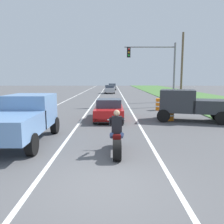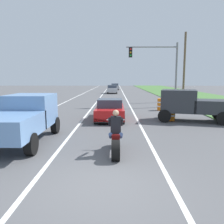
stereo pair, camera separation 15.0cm
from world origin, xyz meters
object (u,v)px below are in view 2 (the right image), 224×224
(motorcycle_with_rider, at_px, (116,138))
(pickup_truck_right_shoulder_dark_grey, at_px, (194,104))
(distant_car_further_ahead, at_px, (115,87))
(sports_car_red, at_px, (110,110))
(construction_barrel_mid, at_px, (161,104))
(distant_car_far_ahead, at_px, (112,89))
(traffic_light_mast_near, at_px, (161,64))
(construction_barrel_nearest, at_px, (171,113))
(pickup_truck_left_lane_light_blue, at_px, (24,117))

(motorcycle_with_rider, xyz_separation_m, pickup_truck_right_shoulder_dark_grey, (4.92, 6.59, 0.51))
(pickup_truck_right_shoulder_dark_grey, distance_m, distant_car_further_ahead, 40.14)
(sports_car_red, bearing_deg, construction_barrel_mid, 46.65)
(sports_car_red, height_order, distant_car_far_ahead, distant_car_far_ahead)
(traffic_light_mast_near, height_order, distant_car_far_ahead, traffic_light_mast_near)
(sports_car_red, relative_size, construction_barrel_nearest, 4.30)
(motorcycle_with_rider, distance_m, pickup_truck_left_lane_light_blue, 4.19)
(pickup_truck_right_shoulder_dark_grey, height_order, distant_car_further_ahead, pickup_truck_right_shoulder_dark_grey)
(motorcycle_with_rider, height_order, pickup_truck_left_lane_light_blue, pickup_truck_left_lane_light_blue)
(motorcycle_with_rider, bearing_deg, traffic_light_mast_near, 73.50)
(sports_car_red, distance_m, distant_car_far_ahead, 26.71)
(construction_barrel_mid, bearing_deg, distant_car_far_ahead, 101.24)
(traffic_light_mast_near, distance_m, distant_car_further_ahead, 32.51)
(pickup_truck_left_lane_light_blue, distance_m, distant_car_far_ahead, 32.54)
(pickup_truck_left_lane_light_blue, distance_m, pickup_truck_right_shoulder_dark_grey, 10.14)
(motorcycle_with_rider, relative_size, distant_car_further_ahead, 0.55)
(construction_barrel_nearest, relative_size, distant_car_far_ahead, 0.25)
(construction_barrel_mid, distance_m, distant_car_further_ahead, 34.98)
(distant_car_further_ahead, bearing_deg, construction_barrel_nearest, -84.70)
(pickup_truck_left_lane_light_blue, distance_m, distant_car_further_ahead, 45.03)
(sports_car_red, relative_size, pickup_truck_left_lane_light_blue, 0.90)
(sports_car_red, distance_m, construction_barrel_mid, 6.14)
(distant_car_far_ahead, bearing_deg, distant_car_further_ahead, 87.90)
(construction_barrel_nearest, xyz_separation_m, construction_barrel_mid, (0.29, 4.85, 0.00))
(motorcycle_with_rider, height_order, sports_car_red, motorcycle_with_rider)
(motorcycle_with_rider, distance_m, traffic_light_mast_near, 15.35)
(motorcycle_with_rider, relative_size, sports_car_red, 0.51)
(construction_barrel_mid, height_order, distant_car_further_ahead, distant_car_further_ahead)
(pickup_truck_right_shoulder_dark_grey, height_order, distant_car_far_ahead, pickup_truck_right_shoulder_dark_grey)
(pickup_truck_right_shoulder_dark_grey, xyz_separation_m, distant_car_far_ahead, (-5.50, 27.32, -0.33))
(traffic_light_mast_near, relative_size, distant_car_far_ahead, 1.50)
(pickup_truck_right_shoulder_dark_grey, relative_size, traffic_light_mast_near, 0.86)
(traffic_light_mast_near, height_order, distant_car_further_ahead, traffic_light_mast_near)
(pickup_truck_right_shoulder_dark_grey, relative_size, construction_barrel_nearest, 5.14)
(pickup_truck_right_shoulder_dark_grey, bearing_deg, sports_car_red, 173.52)
(construction_barrel_mid, bearing_deg, construction_barrel_nearest, -93.45)
(construction_barrel_mid, relative_size, distant_car_further_ahead, 0.25)
(motorcycle_with_rider, height_order, construction_barrel_mid, motorcycle_with_rider)
(distant_car_further_ahead, bearing_deg, distant_car_far_ahead, -92.10)
(pickup_truck_left_lane_light_blue, relative_size, pickup_truck_right_shoulder_dark_grey, 0.93)
(pickup_truck_right_shoulder_dark_grey, height_order, construction_barrel_nearest, pickup_truck_right_shoulder_dark_grey)
(traffic_light_mast_near, relative_size, construction_barrel_nearest, 6.00)
(distant_car_far_ahead, distance_m, distant_car_further_ahead, 12.51)
(construction_barrel_mid, bearing_deg, traffic_light_mast_near, 81.39)
(motorcycle_with_rider, xyz_separation_m, construction_barrel_mid, (3.84, 11.65, -0.09))
(distant_car_further_ahead, bearing_deg, construction_barrel_mid, -83.49)
(motorcycle_with_rider, height_order, distant_car_far_ahead, motorcycle_with_rider)
(traffic_light_mast_near, xyz_separation_m, distant_car_far_ahead, (-4.83, 19.55, -3.24))
(construction_barrel_nearest, height_order, distant_car_far_ahead, distant_car_far_ahead)
(construction_barrel_mid, bearing_deg, pickup_truck_right_shoulder_dark_grey, -77.95)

